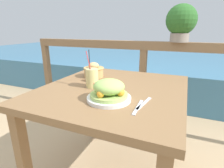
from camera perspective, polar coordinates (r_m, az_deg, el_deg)
The scene contains 10 objects.
patio_table at distance 1.20m, azimuth 0.49°, elevation -5.78°, with size 0.91×1.00×0.76m.
railing_fence at distance 1.95m, azimuth 10.14°, elevation 6.38°, with size 2.80×0.08×1.01m.
sea_backdrop at distance 4.48m, azimuth 17.16°, elevation 5.66°, with size 12.00×4.00×0.54m.
salad_plate at distance 0.94m, azimuth -1.03°, elevation -2.40°, with size 0.24×0.24×0.12m.
drink_glass at distance 1.16m, azimuth -6.53°, elevation 2.01°, with size 0.09×0.08×0.24m.
bread_basket at distance 1.42m, azimuth -5.97°, elevation 4.37°, with size 0.16×0.16×0.12m.
potted_plant at distance 1.88m, azimuth 21.62°, elevation 18.43°, with size 0.29×0.29×0.35m.
fork at distance 0.92m, azimuth 10.37°, elevation -6.25°, with size 0.04×0.18×0.00m.
knife at distance 0.88m, azimuth 8.47°, elevation -7.48°, with size 0.02×0.18×0.00m.
orange_near_basket at distance 1.30m, azimuth -6.68°, elevation 2.32°, with size 0.07×0.07×0.07m.
Camera 1 is at (0.42, -1.02, 1.13)m, focal length 28.00 mm.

